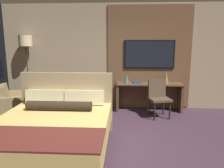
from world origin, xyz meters
TOP-DOWN VIEW (x-y plane):
  - ground_plane at (0.00, 0.00)m, footprint 16.00×16.00m
  - wall_back_tv_panel at (0.12, 2.59)m, footprint 7.20×0.09m
  - bed at (-0.86, -0.05)m, footprint 1.85×2.13m
  - desk at (0.96, 2.34)m, footprint 1.71×0.46m
  - tv at (0.96, 2.52)m, footprint 1.33×0.04m
  - desk_chair at (1.13, 1.86)m, footprint 0.57×0.57m
  - armchair_by_window at (-2.25, 1.60)m, footprint 1.07×1.09m
  - floor_lamp at (-2.30, 2.34)m, footprint 0.34×0.34m
  - vase_tall at (0.37, 2.32)m, footprint 0.11×0.11m
  - vase_short at (1.40, 2.38)m, footprint 0.14×0.14m
  - book at (0.64, 2.36)m, footprint 0.25×0.20m

SIDE VIEW (x-z plane):
  - ground_plane at x=0.00m, z-range 0.00..0.00m
  - armchair_by_window at x=-2.25m, z-range -0.13..0.69m
  - bed at x=-0.86m, z-range -0.26..0.95m
  - desk at x=0.96m, z-range 0.13..0.87m
  - desk_chair at x=1.13m, z-range 0.09..0.99m
  - book at x=0.64m, z-range 0.74..0.77m
  - vase_tall at x=0.37m, z-range 0.74..0.99m
  - vase_short at x=1.40m, z-range 0.74..1.06m
  - wall_back_tv_panel at x=0.12m, z-range 0.00..2.80m
  - tv at x=0.96m, z-range 1.11..1.85m
  - floor_lamp at x=-2.30m, z-range 0.68..2.66m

